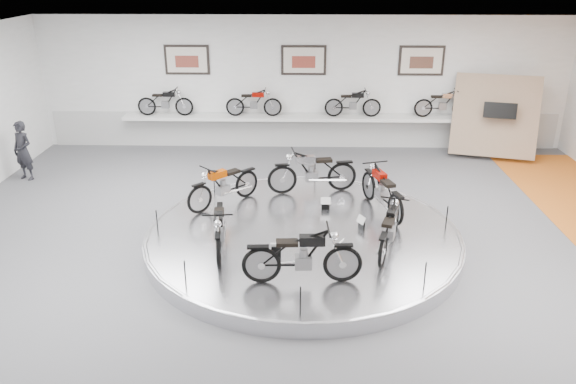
{
  "coord_description": "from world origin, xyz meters",
  "views": [
    {
      "loc": [
        -0.06,
        -10.02,
        5.37
      ],
      "look_at": [
        -0.31,
        0.6,
        1.04
      ],
      "focal_mm": 35.0,
      "sensor_mm": 36.0,
      "label": 1
    }
  ],
  "objects_px": {
    "bike_c": "(224,185)",
    "visitor": "(23,151)",
    "bike_a": "(382,190)",
    "bike_b": "(312,171)",
    "shelf": "(303,118)",
    "display_platform": "(303,238)",
    "bike_f": "(390,228)",
    "bike_e": "(302,256)",
    "bike_d": "(219,228)"
  },
  "relations": [
    {
      "from": "bike_e",
      "to": "shelf",
      "type": "bearing_deg",
      "value": 86.9
    },
    {
      "from": "bike_d",
      "to": "bike_e",
      "type": "distance_m",
      "value": 1.91
    },
    {
      "from": "bike_a",
      "to": "bike_b",
      "type": "height_order",
      "value": "bike_b"
    },
    {
      "from": "bike_d",
      "to": "bike_f",
      "type": "relative_size",
      "value": 1.0
    },
    {
      "from": "bike_b",
      "to": "visitor",
      "type": "relative_size",
      "value": 1.14
    },
    {
      "from": "bike_b",
      "to": "bike_d",
      "type": "xyz_separation_m",
      "value": [
        -1.79,
        -3.01,
        -0.06
      ]
    },
    {
      "from": "shelf",
      "to": "bike_c",
      "type": "bearing_deg",
      "value": -109.31
    },
    {
      "from": "bike_e",
      "to": "visitor",
      "type": "distance_m",
      "value": 9.26
    },
    {
      "from": "bike_b",
      "to": "bike_c",
      "type": "distance_m",
      "value": 2.16
    },
    {
      "from": "display_platform",
      "to": "shelf",
      "type": "height_order",
      "value": "shelf"
    },
    {
      "from": "bike_a",
      "to": "shelf",
      "type": "bearing_deg",
      "value": 0.22
    },
    {
      "from": "shelf",
      "to": "bike_d",
      "type": "relative_size",
      "value": 6.88
    },
    {
      "from": "bike_a",
      "to": "visitor",
      "type": "xyz_separation_m",
      "value": [
        -9.11,
        2.59,
        -0.02
      ]
    },
    {
      "from": "shelf",
      "to": "visitor",
      "type": "bearing_deg",
      "value": -159.44
    },
    {
      "from": "shelf",
      "to": "bike_f",
      "type": "height_order",
      "value": "bike_f"
    },
    {
      "from": "bike_e",
      "to": "bike_f",
      "type": "distance_m",
      "value": 2.01
    },
    {
      "from": "bike_d",
      "to": "bike_c",
      "type": "bearing_deg",
      "value": 178.97
    },
    {
      "from": "bike_e",
      "to": "bike_a",
      "type": "bearing_deg",
      "value": 57.05
    },
    {
      "from": "bike_a",
      "to": "bike_d",
      "type": "relative_size",
      "value": 1.09
    },
    {
      "from": "bike_b",
      "to": "bike_a",
      "type": "bearing_deg",
      "value": 133.61
    },
    {
      "from": "bike_a",
      "to": "bike_b",
      "type": "distance_m",
      "value": 1.86
    },
    {
      "from": "display_platform",
      "to": "bike_a",
      "type": "height_order",
      "value": "bike_a"
    },
    {
      "from": "bike_f",
      "to": "bike_a",
      "type": "bearing_deg",
      "value": 15.48
    },
    {
      "from": "visitor",
      "to": "bike_f",
      "type": "bearing_deg",
      "value": -4.17
    },
    {
      "from": "bike_f",
      "to": "shelf",
      "type": "bearing_deg",
      "value": 31.04
    },
    {
      "from": "bike_c",
      "to": "bike_d",
      "type": "distance_m",
      "value": 2.2
    },
    {
      "from": "display_platform",
      "to": "visitor",
      "type": "bearing_deg",
      "value": 153.91
    },
    {
      "from": "bike_d",
      "to": "visitor",
      "type": "xyz_separation_m",
      "value": [
        -5.82,
        4.5,
        0.02
      ]
    },
    {
      "from": "shelf",
      "to": "bike_f",
      "type": "distance_m",
      "value": 7.39
    },
    {
      "from": "bike_a",
      "to": "bike_f",
      "type": "bearing_deg",
      "value": 159.62
    },
    {
      "from": "display_platform",
      "to": "bike_f",
      "type": "height_order",
      "value": "bike_f"
    },
    {
      "from": "shelf",
      "to": "display_platform",
      "type": "bearing_deg",
      "value": -90.0
    },
    {
      "from": "display_platform",
      "to": "shelf",
      "type": "relative_size",
      "value": 0.58
    },
    {
      "from": "bike_c",
      "to": "bike_d",
      "type": "bearing_deg",
      "value": 50.03
    },
    {
      "from": "shelf",
      "to": "bike_d",
      "type": "height_order",
      "value": "bike_d"
    },
    {
      "from": "bike_c",
      "to": "visitor",
      "type": "height_order",
      "value": "visitor"
    },
    {
      "from": "shelf",
      "to": "bike_f",
      "type": "relative_size",
      "value": 6.87
    },
    {
      "from": "bike_a",
      "to": "bike_c",
      "type": "height_order",
      "value": "bike_a"
    },
    {
      "from": "bike_b",
      "to": "bike_d",
      "type": "relative_size",
      "value": 1.13
    },
    {
      "from": "shelf",
      "to": "visitor",
      "type": "xyz_separation_m",
      "value": [
        -7.4,
        -2.78,
        -0.21
      ]
    },
    {
      "from": "display_platform",
      "to": "bike_e",
      "type": "height_order",
      "value": "bike_e"
    },
    {
      "from": "bike_c",
      "to": "bike_e",
      "type": "distance_m",
      "value": 3.73
    },
    {
      "from": "shelf",
      "to": "bike_c",
      "type": "height_order",
      "value": "bike_c"
    },
    {
      "from": "shelf",
      "to": "bike_d",
      "type": "distance_m",
      "value": 7.45
    },
    {
      "from": "bike_a",
      "to": "bike_b",
      "type": "xyz_separation_m",
      "value": [
        -1.5,
        1.1,
        0.02
      ]
    },
    {
      "from": "bike_f",
      "to": "bike_e",
      "type": "bearing_deg",
      "value": 143.76
    },
    {
      "from": "bike_b",
      "to": "bike_f",
      "type": "relative_size",
      "value": 1.13
    },
    {
      "from": "bike_f",
      "to": "visitor",
      "type": "xyz_separation_m",
      "value": [
        -9.02,
        4.43,
        0.02
      ]
    },
    {
      "from": "shelf",
      "to": "bike_d",
      "type": "bearing_deg",
      "value": -102.23
    },
    {
      "from": "display_platform",
      "to": "bike_c",
      "type": "xyz_separation_m",
      "value": [
        -1.78,
        1.32,
        0.64
      ]
    }
  ]
}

